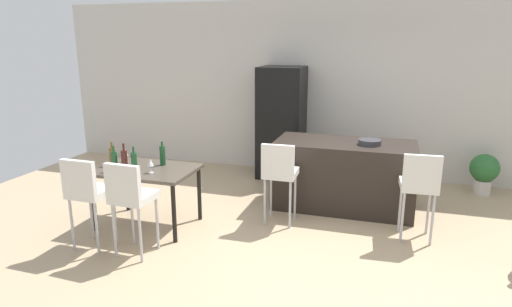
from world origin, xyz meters
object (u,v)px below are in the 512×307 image
object	(u,v)px
kitchen_island	(344,175)
wine_bottle_far	(134,162)
dining_chair_near	(87,189)
wine_bottle_left	(112,156)
potted_plant	(484,171)
wine_glass_right	(151,163)
bar_chair_left	(279,171)
fruit_bowl	(370,142)
wine_glass_middle	(125,153)
dining_chair_far	(130,194)
wine_bottle_near	(163,155)
wine_bottle_inner	(115,161)
refrigerator	(282,123)
bar_chair_middle	(419,183)
wine_bottle_corner	(124,160)
dining_table	(147,174)

from	to	relation	value
kitchen_island	wine_bottle_far	bearing A→B (deg)	-146.82
dining_chair_near	wine_bottle_left	world-z (taller)	dining_chair_near
kitchen_island	potted_plant	bearing A→B (deg)	30.08
wine_glass_right	potted_plant	xyz separation A→B (m)	(4.04, 2.63, -0.50)
bar_chair_left	fruit_bowl	bearing A→B (deg)	37.24
kitchen_island	wine_glass_middle	xyz separation A→B (m)	(-2.64, -1.17, 0.40)
dining_chair_far	wine_bottle_near	size ratio (longest dim) A/B	3.48
bar_chair_left	wine_glass_right	size ratio (longest dim) A/B	6.03
wine_bottle_inner	refrigerator	distance (m)	3.03
bar_chair_middle	potted_plant	distance (m)	2.24
wine_bottle_corner	fruit_bowl	xyz separation A→B (m)	(2.76, 1.44, 0.09)
kitchen_island	wine_glass_right	world-z (taller)	kitchen_island
dining_table	wine_bottle_inner	world-z (taller)	wine_bottle_inner
kitchen_island	wine_bottle_near	world-z (taller)	wine_bottle_near
bar_chair_left	wine_glass_right	xyz separation A→B (m)	(-1.39, -0.67, 0.17)
wine_glass_middle	fruit_bowl	distance (m)	3.17
potted_plant	wine_bottle_near	bearing A→B (deg)	-150.71
wine_bottle_left	refrigerator	size ratio (longest dim) A/B	0.16
wine_bottle_corner	refrigerator	bearing A→B (deg)	64.14
dining_chair_far	fruit_bowl	xyz separation A→B (m)	(2.30, 2.06, 0.26)
kitchen_island	wine_bottle_inner	bearing A→B (deg)	-148.44
wine_bottle_corner	wine_glass_right	distance (m)	0.35
dining_chair_far	wine_bottle_far	distance (m)	0.71
dining_table	wine_bottle_far	distance (m)	0.26
wine_bottle_near	refrigerator	distance (m)	2.49
kitchen_island	wine_bottle_corner	size ratio (longest dim) A/B	5.64
dining_chair_far	wine_bottle_near	xyz separation A→B (m)	(-0.14, 0.96, 0.17)
wine_bottle_inner	wine_bottle_far	bearing A→B (deg)	12.44
potted_plant	wine_bottle_corner	bearing A→B (deg)	-149.18
wine_glass_middle	bar_chair_middle	bearing A→B (deg)	5.44
kitchen_island	wine_bottle_inner	distance (m)	3.00
wine_bottle_near	wine_bottle_inner	bearing A→B (deg)	-135.84
dining_table	dining_chair_far	size ratio (longest dim) A/B	1.13
dining_chair_far	wine_bottle_inner	size ratio (longest dim) A/B	3.38
kitchen_island	wine_bottle_near	bearing A→B (deg)	-151.44
wine_bottle_near	dining_table	bearing A→B (deg)	-122.76
dining_table	fruit_bowl	distance (m)	2.89
dining_chair_far	wine_glass_middle	bearing A→B (deg)	125.04
bar_chair_left	wine_glass_middle	size ratio (longest dim) A/B	6.03
wine_glass_middle	fruit_bowl	bearing A→B (deg)	20.62
wine_bottle_inner	wine_glass_right	world-z (taller)	wine_bottle_inner
bar_chair_middle	dining_chair_far	distance (m)	3.17
dining_chair_near	wine_bottle_far	xyz separation A→B (m)	(0.21, 0.61, 0.16)
wine_bottle_far	fruit_bowl	xyz separation A→B (m)	(2.62, 1.45, 0.09)
wine_bottle_near	fruit_bowl	world-z (taller)	wine_bottle_near
kitchen_island	dining_chair_far	size ratio (longest dim) A/B	1.78
wine_bottle_left	fruit_bowl	distance (m)	3.29
wine_bottle_corner	wine_glass_right	world-z (taller)	wine_bottle_corner
bar_chair_middle	potted_plant	size ratio (longest dim) A/B	1.70
bar_chair_left	wine_bottle_left	world-z (taller)	bar_chair_left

